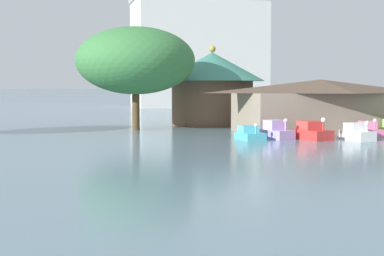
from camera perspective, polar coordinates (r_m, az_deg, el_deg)
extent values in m
cube|color=#4CB7CC|center=(41.78, 5.93, -0.84)|extent=(1.72, 2.55, 0.55)
cube|color=#5DCDE2|center=(42.01, 5.76, -0.08)|extent=(1.39, 1.20, 0.52)
cylinder|color=#4CB7CC|center=(40.86, 6.52, -0.25)|extent=(0.14, 0.14, 0.46)
sphere|color=white|center=(40.84, 6.52, 0.28)|extent=(0.29, 0.29, 0.29)
cube|color=#B299D8|center=(42.86, 8.61, -0.64)|extent=(2.13, 2.89, 0.70)
cube|color=#C8ADF0|center=(43.06, 8.35, 0.34)|extent=(1.55, 1.46, 0.73)
cylinder|color=#B299D8|center=(42.00, 9.49, 0.14)|extent=(0.14, 0.14, 0.61)
sphere|color=white|center=(41.97, 9.50, 0.76)|extent=(0.30, 0.30, 0.30)
cube|color=red|center=(42.80, 12.14, -0.67)|extent=(2.28, 3.28, 0.74)
cube|color=#E8423C|center=(43.03, 11.84, 0.28)|extent=(1.67, 1.62, 0.64)
cylinder|color=red|center=(41.84, 13.20, 0.13)|extent=(0.14, 0.14, 0.61)
sphere|color=white|center=(41.81, 13.21, 0.80)|extent=(0.36, 0.36, 0.36)
cube|color=white|center=(43.21, 16.47, -0.73)|extent=(1.71, 2.76, 0.70)
cube|color=white|center=(43.41, 16.22, 0.14)|extent=(1.33, 1.31, 0.57)
cylinder|color=white|center=(42.34, 17.35, -0.07)|extent=(0.14, 0.14, 0.45)
sphere|color=white|center=(42.32, 17.36, 0.46)|extent=(0.34, 0.34, 0.34)
cube|color=pink|center=(46.34, 17.58, -0.46)|extent=(1.61, 2.51, 0.65)
cube|color=pink|center=(46.56, 17.44, 0.34)|extent=(1.25, 1.19, 0.60)
cylinder|color=pink|center=(45.45, 18.11, 0.20)|extent=(0.14, 0.14, 0.55)
sphere|color=white|center=(45.42, 18.12, 0.73)|extent=(0.30, 0.30, 0.30)
cube|color=gray|center=(50.62, 12.94, 1.58)|extent=(14.18, 7.20, 3.41)
pyramid|color=brown|center=(50.57, 12.98, 4.17)|extent=(15.31, 8.28, 1.17)
cylinder|color=brown|center=(58.29, 2.07, 2.57)|extent=(8.40, 8.40, 4.53)
cone|color=#387F6B|center=(58.30, 2.08, 6.25)|extent=(10.89, 10.89, 2.95)
sphere|color=#B7993D|center=(58.39, 2.09, 8.04)|extent=(0.70, 0.70, 0.70)
cylinder|color=brown|center=(51.38, -5.73, 1.61)|extent=(0.68, 0.68, 3.25)
ellipsoid|color=#3D7F42|center=(51.38, -5.77, 6.83)|extent=(10.82, 10.82, 6.11)
cube|color=silver|center=(109.79, 0.68, 7.45)|extent=(24.83, 12.69, 20.22)
cube|color=#999993|center=(110.90, 0.68, 12.93)|extent=(25.33, 12.94, 1.00)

